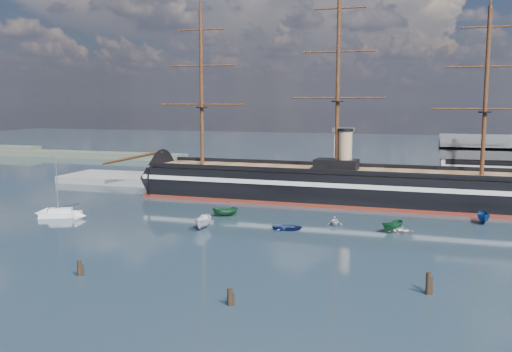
# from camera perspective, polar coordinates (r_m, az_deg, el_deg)

# --- Properties ---
(ground) EXTENTS (600.00, 600.00, 0.00)m
(ground) POSITION_cam_1_polar(r_m,az_deg,el_deg) (118.02, 4.79, -4.19)
(ground) COLOR #28343D
(ground) RESTS_ON ground
(quay) EXTENTS (180.00, 18.00, 2.00)m
(quay) POSITION_cam_1_polar(r_m,az_deg,el_deg) (151.54, 11.42, -1.69)
(quay) COLOR slate
(quay) RESTS_ON ground
(quay_tower) EXTENTS (5.00, 5.00, 15.00)m
(quay_tower) POSITION_cam_1_polar(r_m,az_deg,el_deg) (148.18, 8.70, 1.97)
(quay_tower) COLOR silver
(quay_tower) RESTS_ON ground
(shoreline) EXTENTS (120.00, 10.00, 4.00)m
(shoreline) POSITION_cam_1_polar(r_m,az_deg,el_deg) (265.61, -21.03, 2.21)
(shoreline) COLOR #3F4C38
(shoreline) RESTS_ON ground
(warship) EXTENTS (113.07, 18.45, 53.94)m
(warship) POSITION_cam_1_polar(r_m,az_deg,el_deg) (136.69, 6.45, -0.87)
(warship) COLOR black
(warship) RESTS_ON ground
(sailboat) EXTENTS (8.79, 5.81, 13.63)m
(sailboat) POSITION_cam_1_polar(r_m,az_deg,el_deg) (124.74, -18.96, -3.54)
(sailboat) COLOR silver
(sailboat) RESTS_ON ground
(motorboat_a) EXTENTS (7.58, 3.18, 2.97)m
(motorboat_a) POSITION_cam_1_polar(r_m,az_deg,el_deg) (108.37, -5.30, -5.26)
(motorboat_a) COLOR silver
(motorboat_a) RESTS_ON ground
(motorboat_b) EXTENTS (1.99, 3.72, 1.65)m
(motorboat_b) POSITION_cam_1_polar(r_m,az_deg,el_deg) (106.92, 3.17, -5.42)
(motorboat_b) COLOR navy
(motorboat_b) RESTS_ON ground
(motorboat_c) EXTENTS (6.79, 5.44, 2.60)m
(motorboat_c) POSITION_cam_1_polar(r_m,az_deg,el_deg) (107.87, 13.47, -5.51)
(motorboat_c) COLOR #0D3C1F
(motorboat_c) RESTS_ON ground
(motorboat_d) EXTENTS (5.79, 3.80, 1.96)m
(motorboat_d) POSITION_cam_1_polar(r_m,az_deg,el_deg) (111.75, 7.88, -4.91)
(motorboat_d) COLOR silver
(motorboat_d) RESTS_ON ground
(motorboat_e) EXTENTS (2.77, 3.63, 1.58)m
(motorboat_e) POSITION_cam_1_polar(r_m,az_deg,el_deg) (107.59, 14.30, -5.57)
(motorboat_e) COLOR silver
(motorboat_e) RESTS_ON ground
(motorboat_f) EXTENTS (6.80, 2.62, 2.70)m
(motorboat_f) POSITION_cam_1_polar(r_m,az_deg,el_deg) (121.09, 21.79, -4.42)
(motorboat_f) COLOR navy
(motorboat_f) RESTS_ON ground
(motorboat_g) EXTENTS (4.62, 6.55, 2.47)m
(motorboat_g) POSITION_cam_1_polar(r_m,az_deg,el_deg) (119.08, -3.13, -4.07)
(motorboat_g) COLOR #164927
(motorboat_g) RESTS_ON ground
(piling_near_left) EXTENTS (0.64, 0.64, 2.87)m
(piling_near_left) POSITION_cam_1_polar(r_m,az_deg,el_deg) (83.55, -17.22, -9.49)
(piling_near_left) COLOR black
(piling_near_left) RESTS_ON ground
(piling_near_mid) EXTENTS (0.64, 0.64, 2.79)m
(piling_near_mid) POSITION_cam_1_polar(r_m,az_deg,el_deg) (69.07, -2.63, -12.80)
(piling_near_mid) COLOR black
(piling_near_mid) RESTS_ON ground
(piling_near_right) EXTENTS (0.64, 0.64, 3.54)m
(piling_near_right) POSITION_cam_1_polar(r_m,az_deg,el_deg) (75.76, 16.81, -11.26)
(piling_near_right) COLOR black
(piling_near_right) RESTS_ON ground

